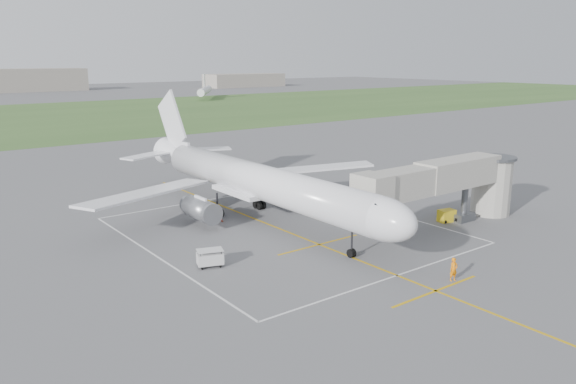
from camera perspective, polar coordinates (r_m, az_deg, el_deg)
ground at (r=62.35m, az=-2.78°, el=-2.99°), size 700.00×700.00×0.00m
grass_strip at (r=183.36m, az=-26.66°, el=6.54°), size 700.00×120.00×0.02m
apron_markings at (r=57.86m, az=0.50°, el=-4.29°), size 28.20×60.00×0.01m
airliner at (r=61.86m, az=-3.22°, el=1.07°), size 38.93×46.75×13.52m
jet_bridge at (r=62.46m, az=16.44°, el=0.99°), size 23.40×5.00×7.20m
gpu_unit at (r=64.42m, az=15.81°, el=-2.34°), size 1.99×1.56×1.36m
baggage_cart at (r=49.33m, az=-7.92°, el=-6.65°), size 2.53×1.98×1.54m
ramp_worker_nose at (r=47.77m, az=16.48°, el=-7.54°), size 0.81×0.63×1.95m
ramp_worker_wing at (r=62.57m, az=-6.89°, el=-2.25°), size 0.91×0.98×1.61m
distant_aircraft at (r=218.85m, az=-25.90°, el=8.46°), size 182.25×41.28×8.85m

